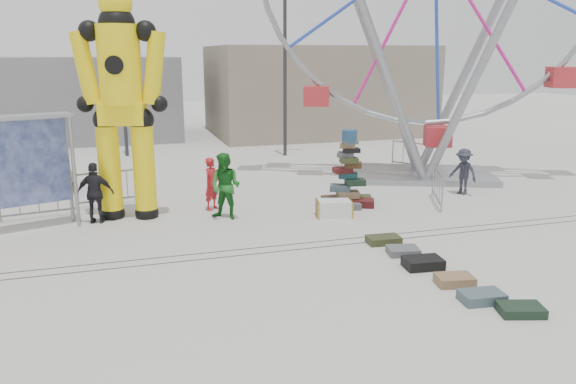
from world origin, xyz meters
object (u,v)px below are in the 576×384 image
object	(u,v)px
barricade_dummy_b	(38,200)
pedestrian_green	(226,186)
steamer_trunk	(334,208)
barricade_dummy_c	(111,188)
lamp_post_right	(287,56)
crash_test_dummy	(122,97)
lamp_post_left	(123,56)
barricade_wheel_back	(414,155)
pedestrian_grey	(463,172)
barricade_wheel_front	(437,187)
parked_suv	(1,175)
suitcase_tower	(348,184)
pedestrian_black	(95,193)
pedestrian_red	(212,184)

from	to	relation	value
barricade_dummy_b	pedestrian_green	distance (m)	5.35
steamer_trunk	barricade_dummy_c	size ratio (longest dim) A/B	0.51
lamp_post_right	barricade_dummy_c	world-z (taller)	lamp_post_right
crash_test_dummy	steamer_trunk	distance (m)	6.69
lamp_post_left	barricade_dummy_b	world-z (taller)	lamp_post_left
barricade_wheel_back	pedestrian_grey	xyz separation A→B (m)	(-0.58, -4.28, 0.22)
crash_test_dummy	barricade_wheel_front	bearing A→B (deg)	6.86
barricade_dummy_c	lamp_post_right	bearing A→B (deg)	30.36
barricade_wheel_back	parked_suv	bearing A→B (deg)	-122.25
crash_test_dummy	steamer_trunk	world-z (taller)	crash_test_dummy
suitcase_tower	barricade_wheel_back	size ratio (longest dim) A/B	1.18
pedestrian_grey	pedestrian_green	bearing A→B (deg)	-109.17
barricade_wheel_back	parked_suv	size ratio (longest dim) A/B	0.43
suitcase_tower	barricade_dummy_c	bearing A→B (deg)	178.78
barricade_wheel_front	barricade_dummy_c	bearing A→B (deg)	97.13
lamp_post_right	parked_suv	bearing A→B (deg)	-158.80
lamp_post_left	pedestrian_black	distance (m)	11.33
pedestrian_black	pedestrian_red	bearing A→B (deg)	-160.94
suitcase_tower	barricade_dummy_b	xyz separation A→B (m)	(-8.97, 1.21, -0.11)
pedestrian_red	pedestrian_green	distance (m)	1.10
barricade_wheel_front	pedestrian_red	bearing A→B (deg)	101.73
barricade_wheel_back	pedestrian_grey	distance (m)	4.32
barricade_dummy_b	pedestrian_green	world-z (taller)	pedestrian_green
steamer_trunk	barricade_wheel_back	world-z (taller)	barricade_wheel_back
lamp_post_right	pedestrian_green	size ratio (longest dim) A/B	4.23
barricade_dummy_c	pedestrian_green	world-z (taller)	pedestrian_green
barricade_dummy_c	barricade_wheel_front	size ratio (longest dim) A/B	1.00
barricade_wheel_front	parked_suv	world-z (taller)	parked_suv
barricade_dummy_b	barricade_dummy_c	world-z (taller)	same
barricade_dummy_c	barricade_wheel_back	xyz separation A→B (m)	(11.80, 2.32, 0.00)
steamer_trunk	pedestrian_black	xyz separation A→B (m)	(-6.53, 1.32, 0.61)
lamp_post_left	crash_test_dummy	bearing A→B (deg)	-91.36
barricade_wheel_front	pedestrian_grey	size ratio (longest dim) A/B	1.30
lamp_post_right	barricade_wheel_back	size ratio (longest dim) A/B	4.00
steamer_trunk	pedestrian_grey	size ratio (longest dim) A/B	0.66
barricade_dummy_c	barricade_wheel_front	xyz separation A→B (m)	(9.74, -2.83, 0.00)
pedestrian_grey	barricade_wheel_front	bearing A→B (deg)	-82.73
suitcase_tower	pedestrian_red	world-z (taller)	suitcase_tower
barricade_wheel_front	barricade_wheel_back	bearing A→B (deg)	1.46
barricade_dummy_b	barricade_wheel_back	xyz separation A→B (m)	(13.78, 3.26, 0.00)
lamp_post_left	parked_suv	size ratio (longest dim) A/B	1.71
barricade_dummy_b	barricade_wheel_front	distance (m)	11.86
crash_test_dummy	barricade_wheel_back	distance (m)	12.30
pedestrian_red	pedestrian_black	bearing A→B (deg)	145.87
lamp_post_left	barricade_wheel_front	xyz separation A→B (m)	(8.99, -11.63, -3.93)
barricade_dummy_b	steamer_trunk	bearing A→B (deg)	-25.16
lamp_post_right	suitcase_tower	size ratio (longest dim) A/B	3.40
lamp_post_left	parked_suv	bearing A→B (deg)	-123.63
lamp_post_left	pedestrian_red	size ratio (longest dim) A/B	5.03
suitcase_tower	lamp_post_left	bearing A→B (deg)	135.56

